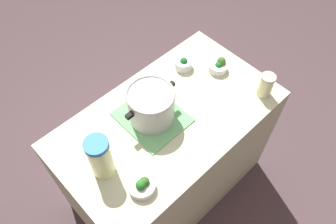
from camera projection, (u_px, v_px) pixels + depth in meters
name	position (u px, v px, depth m)	size (l,w,h in m)	color
ground_plane	(168.00, 183.00, 2.51)	(8.00, 8.00, 0.00)	#4E3C41
counter_slab	(168.00, 156.00, 2.16)	(1.24, 0.71, 0.87)	beige
dish_cloth	(152.00, 117.00, 1.80)	(0.30, 0.35, 0.01)	#70BB78
cooking_pot	(151.00, 105.00, 1.71)	(0.32, 0.25, 0.19)	#B7B7BC
lemonade_pitcher	(100.00, 157.00, 1.52)	(0.11, 0.11, 0.25)	beige
mason_jar	(266.00, 85.00, 1.84)	(0.08, 0.08, 0.14)	beige
broccoli_bowl_front	(183.00, 64.00, 1.99)	(0.10, 0.10, 0.08)	silver
broccoli_bowl_center	(142.00, 185.00, 1.55)	(0.13, 0.13, 0.08)	silver
broccoli_bowl_back	(219.00, 66.00, 1.98)	(0.11, 0.11, 0.08)	silver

